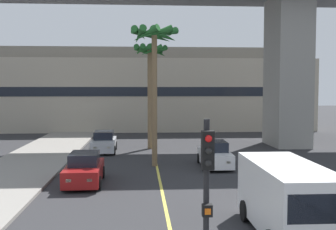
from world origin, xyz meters
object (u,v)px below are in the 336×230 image
car_queue_second (215,155)px  palm_tree_mid_median (154,48)px  car_queue_front (104,143)px  delivery_van (287,197)px  palm_tree_near_median (150,68)px  car_queue_third (84,170)px  traffic_light_median_near (207,194)px

car_queue_second → palm_tree_mid_median: 7.51m
car_queue_front → delivery_van: bearing=-67.8°
car_queue_front → delivery_van: size_ratio=0.78×
car_queue_second → palm_tree_near_median: (-3.74, 7.95, 5.69)m
car_queue_second → delivery_van: (0.18, -11.99, 0.57)m
car_queue_second → delivery_van: 12.00m
car_queue_front → car_queue_second: (7.28, -6.32, 0.00)m
car_queue_third → palm_tree_mid_median: 8.75m
car_queue_front → car_queue_third: (-0.07, -10.38, 0.00)m
palm_tree_near_median → palm_tree_mid_median: 7.53m
car_queue_second → car_queue_third: size_ratio=1.00×
car_queue_front → palm_tree_near_median: size_ratio=0.50×
traffic_light_median_near → palm_tree_mid_median: size_ratio=0.49×
car_queue_second → palm_tree_near_median: 10.47m
car_queue_front → palm_tree_mid_median: (3.60, -5.85, 6.53)m
car_queue_front → car_queue_third: same height
car_queue_third → palm_tree_near_median: bearing=73.3°
traffic_light_median_near → palm_tree_mid_median: bearing=91.5°
car_queue_front → car_queue_second: size_ratio=1.00×
car_queue_second → traffic_light_median_near: traffic_light_median_near is taller
car_queue_front → car_queue_third: 10.38m
traffic_light_median_near → palm_tree_mid_median: palm_tree_mid_median is taller
palm_tree_near_median → car_queue_second: bearing=-64.8°
delivery_van → palm_tree_mid_median: (-3.87, 12.45, 5.96)m
palm_tree_mid_median → traffic_light_median_near: bearing=-88.5°
car_queue_second → traffic_light_median_near: size_ratio=0.99×
car_queue_front → palm_tree_mid_median: size_ratio=0.48×
car_queue_front → delivery_van: (7.47, -18.31, 0.57)m
car_queue_third → delivery_van: 10.95m
car_queue_second → palm_tree_mid_median: (-3.68, 0.46, 6.53)m
car_queue_third → car_queue_front: bearing=89.6°
palm_tree_mid_median → car_queue_third: bearing=-129.0°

